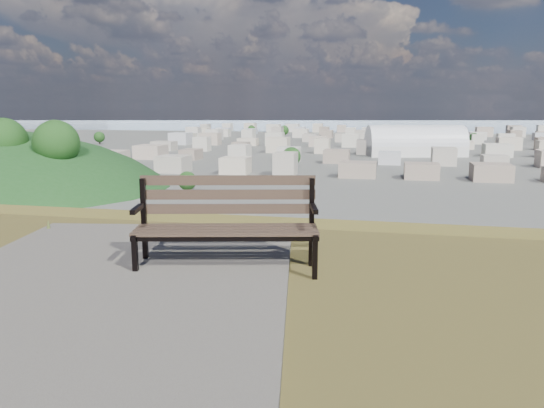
# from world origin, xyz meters

# --- Properties ---
(park_bench) EXTENTS (1.78, 0.91, 0.89)m
(park_bench) POSITION_xyz_m (-1.35, 2.13, 25.50)
(park_bench) COLOR #3F3024
(park_bench) RESTS_ON hilltop_mesa
(gravel_patch) EXTENTS (3.72, 4.80, 0.09)m
(gravel_patch) POSITION_xyz_m (-2.17, 1.36, 25.04)
(gravel_patch) COLOR #666258
(gravel_patch) RESTS_ON hilltop_mesa
(arena) EXTENTS (55.09, 33.38, 21.70)m
(arena) POSITION_xyz_m (14.44, 295.80, 5.11)
(arena) COLOR silver
(arena) RESTS_ON ground
(city_blocks) EXTENTS (395.00, 361.00, 7.00)m
(city_blocks) POSITION_xyz_m (0.00, 394.44, 3.50)
(city_blocks) COLOR beige
(city_blocks) RESTS_ON ground
(city_trees) EXTENTS (406.52, 387.20, 9.98)m
(city_trees) POSITION_xyz_m (-26.39, 319.00, 4.83)
(city_trees) COLOR #35211A
(city_trees) RESTS_ON ground
(bay_water) EXTENTS (2400.00, 700.00, 0.12)m
(bay_water) POSITION_xyz_m (0.00, 900.00, 0.00)
(bay_water) COLOR #9AB4C4
(bay_water) RESTS_ON ground
(far_hills) EXTENTS (2050.00, 340.00, 60.00)m
(far_hills) POSITION_xyz_m (-60.92, 1402.93, 25.47)
(far_hills) COLOR #9FB0C6
(far_hills) RESTS_ON ground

